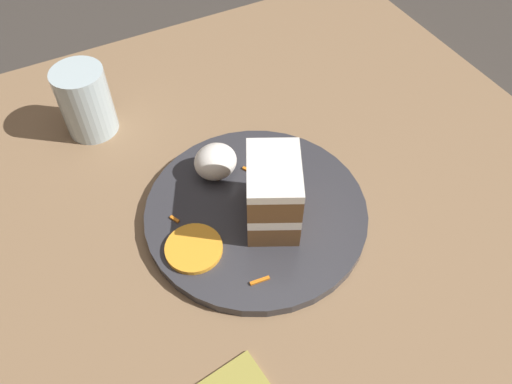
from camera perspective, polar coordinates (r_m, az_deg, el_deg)
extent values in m
plane|color=#38332D|center=(0.69, -3.00, -4.92)|extent=(6.00, 6.00, 0.00)
cube|color=#846647|center=(0.68, -3.06, -4.21)|extent=(1.05, 0.93, 0.03)
cylinder|color=#333338|center=(0.67, 0.00, -2.27)|extent=(0.29, 0.29, 0.02)
cube|color=brown|center=(0.64, 1.90, -1.86)|extent=(0.10, 0.11, 0.04)
cube|color=white|center=(0.62, 1.96, -0.45)|extent=(0.10, 0.11, 0.01)
cube|color=brown|center=(0.60, 2.03, 1.06)|extent=(0.10, 0.11, 0.04)
cube|color=white|center=(0.58, 2.09, 2.57)|extent=(0.10, 0.11, 0.01)
ellipsoid|color=white|center=(0.68, -4.65, 3.49)|extent=(0.06, 0.05, 0.05)
cylinder|color=orange|center=(0.62, -7.12, -6.41)|extent=(0.07, 0.07, 0.01)
cube|color=orange|center=(0.70, 2.29, 2.48)|extent=(0.01, 0.03, 0.00)
cube|color=orange|center=(0.60, 0.44, -10.09)|extent=(0.02, 0.01, 0.00)
cube|color=orange|center=(0.70, -0.90, 2.51)|extent=(0.01, 0.02, 0.00)
cube|color=orange|center=(0.66, -9.29, -3.08)|extent=(0.01, 0.01, 0.00)
cylinder|color=silver|center=(0.79, -18.90, 9.77)|extent=(0.08, 0.08, 0.11)
cylinder|color=silver|center=(0.81, -18.28, 7.93)|extent=(0.07, 0.07, 0.04)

